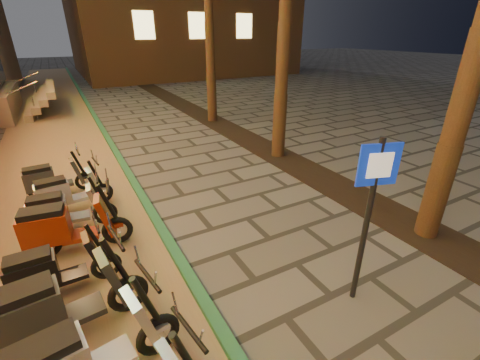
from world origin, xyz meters
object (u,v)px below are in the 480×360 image
pedestrian_sign (371,202)px  scooter_9 (52,270)px  scooter_12 (66,193)px  scooter_10 (64,227)px  scooter_11 (62,211)px  scooter_13 (51,179)px  scooter_8 (54,307)px  scooter_7 (79,360)px

pedestrian_sign → scooter_9: size_ratio=1.64×
scooter_12 → scooter_10: bearing=-99.7°
pedestrian_sign → scooter_10: pedestrian_sign is taller
scooter_11 → scooter_12: scooter_11 is taller
scooter_9 → scooter_10: size_ratio=0.85×
pedestrian_sign → scooter_12: (-3.54, 4.81, -1.14)m
pedestrian_sign → scooter_10: size_ratio=1.40×
scooter_10 → scooter_11: 0.77m
scooter_11 → scooter_13: scooter_11 is taller
scooter_13 → scooter_9: bearing=-93.9°
scooter_8 → scooter_9: size_ratio=1.21×
scooter_9 → scooter_11: scooter_11 is taller
scooter_13 → scooter_11: bearing=-87.8°
pedestrian_sign → scooter_11: pedestrian_sign is taller
pedestrian_sign → scooter_8: size_ratio=1.35×
scooter_8 → scooter_9: scooter_8 is taller
pedestrian_sign → scooter_13: pedestrian_sign is taller
scooter_10 → scooter_8: bearing=-87.6°
scooter_8 → scooter_13: size_ratio=1.23×
scooter_8 → scooter_10: size_ratio=1.04×
scooter_9 → pedestrian_sign: bearing=-31.7°
scooter_7 → scooter_13: 5.41m
pedestrian_sign → scooter_8: 4.14m
scooter_7 → scooter_8: 0.91m
scooter_7 → scooter_8: (-0.20, 0.89, 0.01)m
scooter_9 → scooter_10: (0.22, 1.03, 0.08)m
scooter_8 → scooter_12: (0.27, 3.54, -0.09)m
scooter_12 → scooter_11: bearing=-103.0°
scooter_7 → scooter_10: bearing=81.1°
scooter_8 → pedestrian_sign: bearing=-24.9°
scooter_10 → scooter_12: size_ratio=1.15×
scooter_10 → pedestrian_sign: bearing=-33.7°
pedestrian_sign → scooter_11: 5.49m
scooter_10 → scooter_12: bearing=94.7°
pedestrian_sign → scooter_9: pedestrian_sign is taller
scooter_9 → scooter_13: (0.03, 3.61, -0.01)m
pedestrian_sign → scooter_11: bearing=151.0°
scooter_12 → pedestrian_sign: bearing=-60.2°
scooter_9 → scooter_12: (0.30, 2.64, 0.00)m
scooter_7 → scooter_10: size_ratio=1.02×
scooter_7 → scooter_8: size_ratio=0.98×
scooter_8 → scooter_10: scooter_8 is taller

